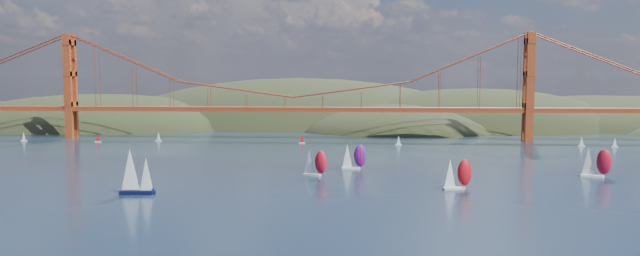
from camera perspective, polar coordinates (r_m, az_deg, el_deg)
The scene contains 15 objects.
ground at distance 151.65m, azimuth -9.60°, elevation -8.07°, with size 1200.00×1200.00×0.00m, color black.
headlands at distance 424.71m, azimuth 5.09°, elevation -1.34°, with size 725.00×225.00×96.00m.
bridge at distance 325.75m, azimuth -2.69°, elevation 4.64°, with size 552.00×12.00×55.00m.
sloop_navy at distance 184.39m, azimuth -16.56°, elevation -3.85°, with size 9.52×5.57×14.59m.
racer_0 at distance 208.22m, azimuth -0.49°, elevation -3.15°, with size 8.75×6.04×9.80m.
racer_1 at distance 188.16m, azimuth 12.42°, elevation -4.10°, with size 9.03×5.25×10.12m.
racer_2 at distance 224.35m, azimuth 23.89°, elevation -2.86°, with size 9.70×5.39×10.88m.
racer_rwb at distance 222.76m, azimuth 3.07°, elevation -2.60°, with size 8.80×3.67×10.05m.
distant_boat_1 at distance 349.68m, azimuth -25.46°, elevation -0.71°, with size 3.00×2.00×4.70m.
distant_boat_2 at distance 331.40m, azimuth -19.64°, elevation -0.80°, with size 3.00×2.00×4.70m.
distant_boat_3 at distance 326.07m, azimuth -14.54°, elevation -0.76°, with size 3.00×2.00×4.70m.
distant_boat_4 at distance 317.53m, azimuth 22.80°, elevation -1.14°, with size 3.00×2.00×4.70m.
distant_boat_5 at distance 319.89m, azimuth 25.35°, elevation -1.19°, with size 3.00×2.00×4.70m.
distant_boat_8 at distance 300.16m, azimuth 7.20°, elevation -1.12°, with size 3.00×2.00×4.70m.
distant_boat_9 at distance 306.33m, azimuth -1.66°, elevation -0.96°, with size 3.00×2.00×4.70m.
Camera 1 is at (34.34, -143.74, 34.03)m, focal length 35.00 mm.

